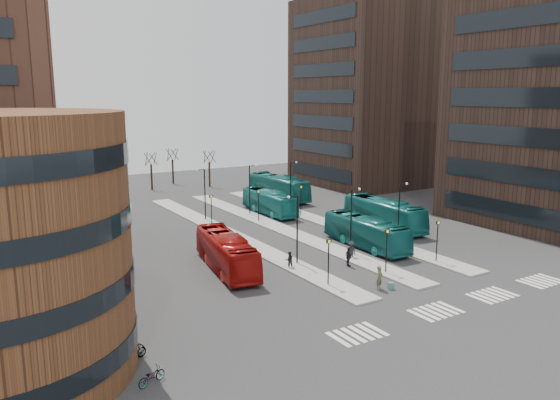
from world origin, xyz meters
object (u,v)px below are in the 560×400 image
commuter_b (349,257)px  bicycle_far (130,347)px  teal_bus_a (366,232)px  teal_bus_c (384,213)px  commuter_c (352,250)px  suitcase (391,286)px  teal_bus_b (269,202)px  bicycle_mid (134,352)px  teal_bus_d (279,187)px  traveller (380,278)px  red_bus (226,252)px  commuter_a (289,260)px  bicycle_near (152,376)px

commuter_b → bicycle_far: 22.04m
teal_bus_a → bicycle_far: bearing=-156.8°
teal_bus_a → teal_bus_c: (6.86, 5.04, 0.14)m
commuter_c → suitcase: bearing=-17.7°
teal_bus_b → bicycle_mid: 39.32m
teal_bus_a → teal_bus_c: bearing=38.1°
teal_bus_d → traveller: teal_bus_d is taller
teal_bus_b → commuter_c: bearing=-97.3°
red_bus → teal_bus_c: 22.08m
teal_bus_a → commuter_c: 4.28m
red_bus → commuter_a: bearing=-18.5°
teal_bus_d → bicycle_near: bearing=-129.4°
red_bus → bicycle_mid: bearing=-124.5°
traveller → commuter_c: (3.28, 7.51, -0.14)m
traveller → teal_bus_b: bearing=51.7°
teal_bus_d → traveller: (-12.55, -35.70, -0.79)m
teal_bus_c → bicycle_near: bearing=-145.9°
teal_bus_c → commuter_a: bearing=-154.0°
suitcase → teal_bus_a: 11.92m
commuter_a → commuter_b: size_ratio=0.87×
suitcase → commuter_a: 9.31m
teal_bus_d → suitcase: bearing=-108.8°
traveller → commuter_c: traveller is taller
bicycle_mid → teal_bus_d: bearing=-60.3°
bicycle_far → commuter_c: bearing=-52.5°
red_bus → traveller: red_bus is taller
commuter_b → bicycle_mid: size_ratio=1.09×
suitcase → teal_bus_d: size_ratio=0.04×
teal_bus_a → teal_bus_d: teal_bus_d is taller
teal_bus_c → teal_bus_d: size_ratio=0.96×
red_bus → bicycle_near: size_ratio=6.57×
teal_bus_c → bicycle_mid: size_ratio=7.47×
teal_bus_d → bicycle_far: bearing=-132.2°
teal_bus_d → bicycle_far: 48.47m
red_bus → teal_bus_b: bearing=59.9°
commuter_c → teal_bus_d: bearing=161.5°
teal_bus_b → teal_bus_c: 15.01m
teal_bus_d → teal_bus_a: bearing=-103.1°
traveller → bicycle_mid: bearing=159.0°
bicycle_mid → traveller: bearing=-105.2°
red_bus → teal_bus_c: teal_bus_c is taller
teal_bus_c → commuter_c: 12.75m
suitcase → teal_bus_b: size_ratio=0.05×
teal_bus_a → commuter_b: teal_bus_a is taller
commuter_c → bicycle_near: size_ratio=0.94×
commuter_a → bicycle_near: commuter_a is taller
traveller → commuter_a: size_ratio=1.25×
red_bus → traveller: 13.20m
traveller → commuter_c: size_ratio=1.18×
teal_bus_d → bicycle_mid: size_ratio=7.79×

